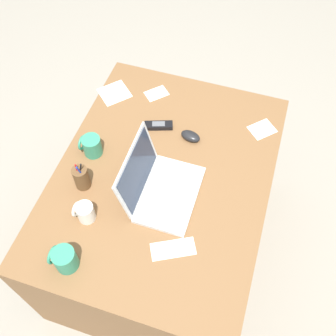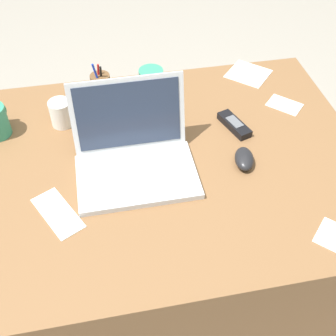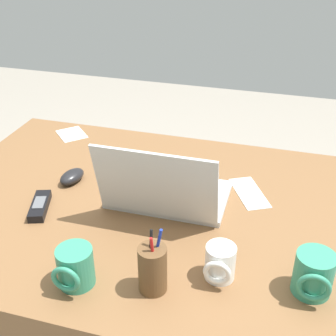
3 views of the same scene
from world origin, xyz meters
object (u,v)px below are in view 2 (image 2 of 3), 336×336
(computer_mouse, at_px, (244,159))
(cordless_phone, at_px, (234,125))
(pen_holder, at_px, (101,90))
(laptop, at_px, (134,155))
(coffee_mug_spare, at_px, (151,81))
(coffee_mug_white, at_px, (61,112))

(computer_mouse, bearing_deg, cordless_phone, 95.60)
(cordless_phone, height_order, pen_holder, pen_holder)
(laptop, distance_m, computer_mouse, 0.33)
(computer_mouse, bearing_deg, coffee_mug_spare, 130.43)
(coffee_mug_spare, bearing_deg, coffee_mug_white, -160.76)
(laptop, xyz_separation_m, cordless_phone, (0.35, 0.12, -0.04))
(pen_holder, bearing_deg, cordless_phone, -26.84)
(coffee_mug_white, height_order, cordless_phone, coffee_mug_white)
(coffee_mug_spare, bearing_deg, cordless_phone, -45.84)
(pen_holder, bearing_deg, coffee_mug_white, -151.38)
(computer_mouse, height_order, coffee_mug_spare, coffee_mug_spare)
(pen_holder, bearing_deg, computer_mouse, -43.78)
(coffee_mug_white, relative_size, cordless_phone, 0.62)
(coffee_mug_spare, distance_m, cordless_phone, 0.34)
(coffee_mug_spare, bearing_deg, laptop, -106.96)
(computer_mouse, distance_m, cordless_phone, 0.17)
(computer_mouse, bearing_deg, laptop, -175.32)
(coffee_mug_spare, relative_size, pen_holder, 0.58)
(laptop, height_order, pen_holder, laptop)
(laptop, relative_size, coffee_mug_spare, 3.57)
(coffee_mug_white, bearing_deg, coffee_mug_spare, 19.24)
(laptop, relative_size, pen_holder, 2.06)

